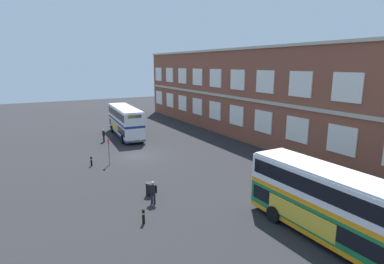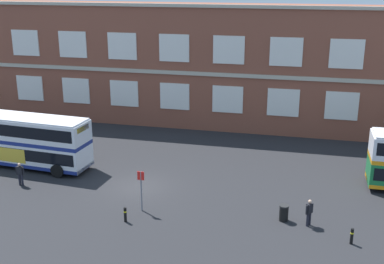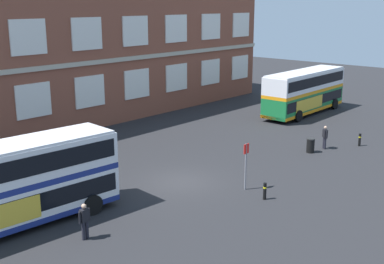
{
  "view_description": "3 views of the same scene",
  "coord_description": "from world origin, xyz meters",
  "px_view_note": "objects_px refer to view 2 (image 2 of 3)",
  "views": [
    {
      "loc": [
        31.61,
        -10.79,
        9.83
      ],
      "look_at": [
        5.91,
        3.41,
        3.47
      ],
      "focal_mm": 29.33,
      "sensor_mm": 36.0,
      "label": 1
    },
    {
      "loc": [
        11.29,
        -30.71,
        14.53
      ],
      "look_at": [
        3.33,
        2.61,
        3.52
      ],
      "focal_mm": 46.31,
      "sensor_mm": 36.0,
      "label": 2
    },
    {
      "loc": [
        -20.3,
        -18.91,
        10.36
      ],
      "look_at": [
        4.65,
        3.29,
        1.57
      ],
      "focal_mm": 46.49,
      "sensor_mm": 36.0,
      "label": 3
    }
  ],
  "objects_px": {
    "waiting_passenger": "(309,212)",
    "safety_bollard_west": "(125,214)",
    "double_decker_near": "(22,140)",
    "second_passenger": "(20,173)",
    "bus_stand_flag": "(141,187)",
    "station_litter_bin": "(284,213)",
    "safety_bollard_east": "(352,236)"
  },
  "relations": [
    {
      "from": "second_passenger",
      "to": "station_litter_bin",
      "type": "relative_size",
      "value": 1.65
    },
    {
      "from": "double_decker_near",
      "to": "safety_bollard_west",
      "type": "bearing_deg",
      "value": -31.96
    },
    {
      "from": "second_passenger",
      "to": "station_litter_bin",
      "type": "height_order",
      "value": "second_passenger"
    },
    {
      "from": "waiting_passenger",
      "to": "second_passenger",
      "type": "relative_size",
      "value": 1.0
    },
    {
      "from": "bus_stand_flag",
      "to": "safety_bollard_east",
      "type": "bearing_deg",
      "value": -5.16
    },
    {
      "from": "station_litter_bin",
      "to": "safety_bollard_west",
      "type": "height_order",
      "value": "station_litter_bin"
    },
    {
      "from": "safety_bollard_east",
      "to": "waiting_passenger",
      "type": "bearing_deg",
      "value": 145.96
    },
    {
      "from": "second_passenger",
      "to": "bus_stand_flag",
      "type": "relative_size",
      "value": 0.63
    },
    {
      "from": "safety_bollard_west",
      "to": "safety_bollard_east",
      "type": "relative_size",
      "value": 1.0
    },
    {
      "from": "double_decker_near",
      "to": "second_passenger",
      "type": "distance_m",
      "value": 4.14
    },
    {
      "from": "safety_bollard_east",
      "to": "station_litter_bin",
      "type": "bearing_deg",
      "value": 153.69
    },
    {
      "from": "second_passenger",
      "to": "safety_bollard_east",
      "type": "xyz_separation_m",
      "value": [
        22.54,
        -2.95,
        -0.44
      ]
    },
    {
      "from": "bus_stand_flag",
      "to": "safety_bollard_east",
      "type": "height_order",
      "value": "bus_stand_flag"
    },
    {
      "from": "bus_stand_flag",
      "to": "safety_bollard_west",
      "type": "relative_size",
      "value": 2.84
    },
    {
      "from": "bus_stand_flag",
      "to": "safety_bollard_west",
      "type": "bearing_deg",
      "value": -106.78
    },
    {
      "from": "double_decker_near",
      "to": "safety_bollard_east",
      "type": "distance_m",
      "value": 25.29
    },
    {
      "from": "station_litter_bin",
      "to": "safety_bollard_east",
      "type": "height_order",
      "value": "station_litter_bin"
    },
    {
      "from": "waiting_passenger",
      "to": "safety_bollard_west",
      "type": "distance_m",
      "value": 11.12
    },
    {
      "from": "double_decker_near",
      "to": "bus_stand_flag",
      "type": "distance_m",
      "value": 12.76
    },
    {
      "from": "double_decker_near",
      "to": "station_litter_bin",
      "type": "xyz_separation_m",
      "value": [
        20.52,
        -4.52,
        -1.63
      ]
    },
    {
      "from": "waiting_passenger",
      "to": "station_litter_bin",
      "type": "distance_m",
      "value": 1.58
    },
    {
      "from": "waiting_passenger",
      "to": "bus_stand_flag",
      "type": "distance_m",
      "value": 10.45
    },
    {
      "from": "safety_bollard_west",
      "to": "safety_bollard_east",
      "type": "distance_m",
      "value": 13.3
    },
    {
      "from": "station_litter_bin",
      "to": "double_decker_near",
      "type": "bearing_deg",
      "value": 167.57
    },
    {
      "from": "safety_bollard_west",
      "to": "second_passenger",
      "type": "bearing_deg",
      "value": 159.59
    },
    {
      "from": "double_decker_near",
      "to": "waiting_passenger",
      "type": "height_order",
      "value": "double_decker_near"
    },
    {
      "from": "waiting_passenger",
      "to": "station_litter_bin",
      "type": "bearing_deg",
      "value": 168.36
    },
    {
      "from": "bus_stand_flag",
      "to": "station_litter_bin",
      "type": "distance_m",
      "value": 9.02
    },
    {
      "from": "waiting_passenger",
      "to": "second_passenger",
      "type": "xyz_separation_m",
      "value": [
        -20.16,
        1.34,
        0.0
      ]
    },
    {
      "from": "bus_stand_flag",
      "to": "second_passenger",
      "type": "bearing_deg",
      "value": 169.57
    },
    {
      "from": "waiting_passenger",
      "to": "safety_bollard_west",
      "type": "xyz_separation_m",
      "value": [
        -10.91,
        -2.1,
        -0.44
      ]
    },
    {
      "from": "second_passenger",
      "to": "safety_bollard_west",
      "type": "xyz_separation_m",
      "value": [
        9.25,
        -3.44,
        -0.44
      ]
    }
  ]
}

